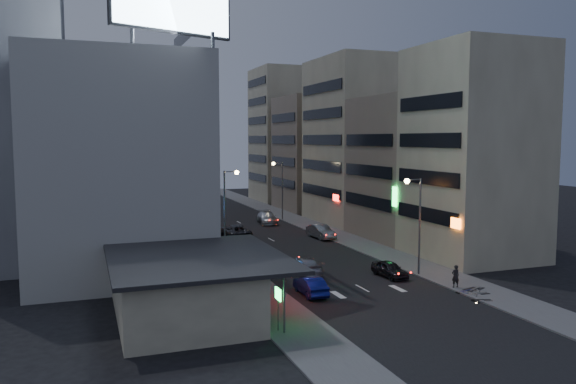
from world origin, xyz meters
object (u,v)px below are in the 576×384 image
parked_car_right_near (390,269)px  person (455,276)px  road_car_blue (310,286)px  scooter_black_a (491,292)px  scooter_silver_b (478,279)px  parked_car_right_far (267,218)px  scooter_silver_a (486,284)px  parked_car_left (235,232)px  road_car_silver (303,265)px  parked_car_right_mid (321,232)px  scooter_blue (472,281)px  scooter_black_b (473,279)px

parked_car_right_near → person: (2.79, -4.93, 0.32)m
road_car_blue → scooter_black_a: (11.28, -5.80, -0.04)m
person → scooter_silver_b: bearing=168.1°
parked_car_right_far → scooter_black_a: size_ratio=3.26×
parked_car_right_near → scooter_silver_a: 7.93m
scooter_black_a → scooter_silver_b: size_ratio=0.82×
parked_car_left → scooter_silver_b: parked_car_left is taller
parked_car_right_far → person: bearing=-77.9°
parked_car_left → scooter_black_a: size_ratio=3.45×
parked_car_right_near → road_car_silver: bearing=145.9°
parked_car_right_mid → parked_car_right_near: bearing=-99.9°
scooter_blue → scooter_silver_a: bearing=-170.8°
parked_car_right_mid → road_car_blue: 23.35m
road_car_silver → scooter_black_b: (10.32, -8.96, 0.02)m
scooter_black_a → scooter_silver_a: scooter_silver_a is taller
parked_car_right_near → parked_car_right_mid: parked_car_right_mid is taller
parked_car_right_far → scooter_blue: 37.27m
parked_car_right_mid → road_car_silver: bearing=-122.7°
scooter_black_a → scooter_blue: bearing=9.8°
parked_car_right_far → scooter_blue: bearing=-76.7°
scooter_blue → scooter_black_b: 0.63m
parked_car_right_far → road_car_silver: size_ratio=1.13×
scooter_silver_a → scooter_blue: 1.16m
parked_car_right_mid → scooter_black_a: parked_car_right_mid is taller
road_car_silver → parked_car_right_near: bearing=147.6°
parked_car_left → scooter_silver_a: size_ratio=2.99×
parked_car_left → scooter_blue: size_ratio=3.01×
parked_car_right_mid → scooter_black_b: bearing=-88.7°
parked_car_right_mid → scooter_silver_a: parked_car_right_mid is taller
parked_car_right_far → road_car_silver: (-5.74, -27.67, -0.09)m
parked_car_right_near → parked_car_left: size_ratio=0.66×
parked_car_right_mid → scooter_silver_a: bearing=-89.2°
parked_car_right_near → scooter_blue: bearing=-61.2°
parked_car_right_far → scooter_silver_b: size_ratio=2.68×
scooter_black_a → parked_car_left: bearing=39.5°
parked_car_right_near → person: 5.68m
parked_car_right_mid → scooter_silver_b: bearing=-87.9°
person → scooter_black_a: (0.36, -3.49, -0.35)m
scooter_blue → scooter_black_b: (0.48, 0.41, 0.02)m
parked_car_right_mid → parked_car_right_far: (-2.31, 12.82, 0.02)m
parked_car_right_far → scooter_silver_b: (4.95, -36.72, -0.05)m
scooter_black_a → parked_car_right_near: bearing=40.7°
parked_car_left → road_car_silver: size_ratio=1.20×
parked_car_right_far → person: size_ratio=3.19×
scooter_black_b → scooter_silver_b: 0.38m
road_car_blue → scooter_blue: road_car_blue is taller
road_car_blue → parked_car_right_near: bearing=-160.0°
parked_car_left → scooter_black_a: parked_car_left is taller
road_car_silver → scooter_silver_b: size_ratio=2.37×
scooter_black_a → parked_car_right_far: bearing=25.4°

